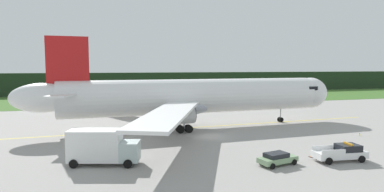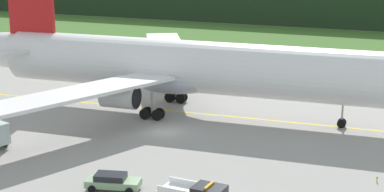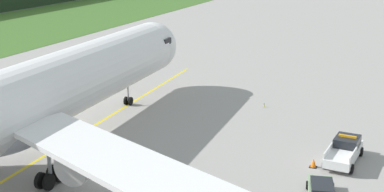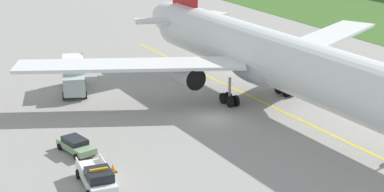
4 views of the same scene
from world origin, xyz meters
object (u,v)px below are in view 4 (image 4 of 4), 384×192
object	(u,v)px
airliner	(274,60)
ops_pickup_truck	(97,177)
apron_cone	(113,168)
catering_truck	(74,75)
staff_car	(76,145)

from	to	relation	value
airliner	ops_pickup_truck	world-z (taller)	airliner
apron_cone	ops_pickup_truck	bearing A→B (deg)	-43.34
catering_truck	staff_car	distance (m)	18.34
ops_pickup_truck	apron_cone	distance (m)	3.04
staff_car	apron_cone	size ratio (longest dim) A/B	6.17
airliner	apron_cone	distance (m)	22.84
staff_car	apron_cone	distance (m)	5.52
ops_pickup_truck	apron_cone	bearing A→B (deg)	136.66
airliner	staff_car	distance (m)	22.92
apron_cone	staff_car	bearing A→B (deg)	-164.40
airliner	staff_car	size ratio (longest dim) A/B	11.99
catering_truck	apron_cone	xyz separation A→B (m)	(22.89, -3.57, -1.58)
apron_cone	airliner	bearing A→B (deg)	111.06
ops_pickup_truck	catering_truck	distance (m)	25.71
airliner	apron_cone	xyz separation A→B (m)	(8.02, -20.84, -4.81)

